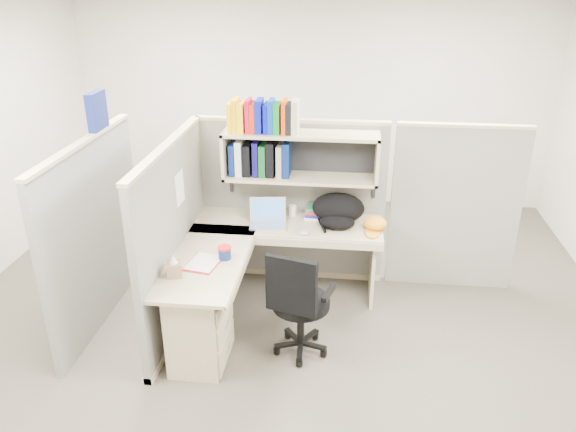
# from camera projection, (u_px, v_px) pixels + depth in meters

# --- Properties ---
(ground) EXTENTS (6.00, 6.00, 0.00)m
(ground) POSITION_uv_depth(u_px,v_px,m) (280.00, 324.00, 4.97)
(ground) COLOR #353029
(ground) RESTS_ON ground
(room_shell) EXTENTS (6.00, 6.00, 6.00)m
(room_shell) POSITION_uv_depth(u_px,v_px,m) (279.00, 149.00, 4.31)
(room_shell) COLOR #B8B2A6
(room_shell) RESTS_ON ground
(cubicle) EXTENTS (3.79, 1.84, 1.95)m
(cubicle) POSITION_uv_depth(u_px,v_px,m) (246.00, 209.00, 5.05)
(cubicle) COLOR slate
(cubicle) RESTS_ON ground
(desk) EXTENTS (1.74, 1.75, 0.73)m
(desk) POSITION_uv_depth(u_px,v_px,m) (226.00, 297.00, 4.58)
(desk) COLOR tan
(desk) RESTS_ON ground
(laptop) EXTENTS (0.38, 0.38, 0.24)m
(laptop) POSITION_uv_depth(u_px,v_px,m) (268.00, 214.00, 5.10)
(laptop) COLOR silver
(laptop) RESTS_ON desk
(backpack) EXTENTS (0.49, 0.39, 0.28)m
(backpack) POSITION_uv_depth(u_px,v_px,m) (338.00, 211.00, 5.10)
(backpack) COLOR black
(backpack) RESTS_ON desk
(orange_cap) EXTENTS (0.26, 0.29, 0.11)m
(orange_cap) POSITION_uv_depth(u_px,v_px,m) (375.00, 223.00, 5.05)
(orange_cap) COLOR orange
(orange_cap) RESTS_ON desk
(snack_canister) EXTENTS (0.11, 0.11, 0.11)m
(snack_canister) POSITION_uv_depth(u_px,v_px,m) (225.00, 252.00, 4.54)
(snack_canister) COLOR navy
(snack_canister) RESTS_ON desk
(tissue_box) EXTENTS (0.14, 0.14, 0.18)m
(tissue_box) POSITION_uv_depth(u_px,v_px,m) (174.00, 265.00, 4.28)
(tissue_box) COLOR #927152
(tissue_box) RESTS_ON desk
(mouse) EXTENTS (0.09, 0.06, 0.03)m
(mouse) POSITION_uv_depth(u_px,v_px,m) (304.00, 233.00, 4.96)
(mouse) COLOR #8BA1C6
(mouse) RESTS_ON desk
(paper_cup) EXTENTS (0.07, 0.07, 0.10)m
(paper_cup) POSITION_uv_depth(u_px,v_px,m) (293.00, 210.00, 5.34)
(paper_cup) COLOR white
(paper_cup) RESTS_ON desk
(book_stack) EXTENTS (0.18, 0.24, 0.11)m
(book_stack) POSITION_uv_depth(u_px,v_px,m) (314.00, 211.00, 5.31)
(book_stack) COLOR gray
(book_stack) RESTS_ON desk
(loose_paper) EXTENTS (0.28, 0.34, 0.00)m
(loose_paper) POSITION_uv_depth(u_px,v_px,m) (204.00, 262.00, 4.50)
(loose_paper) COLOR silver
(loose_paper) RESTS_ON desk
(task_chair) EXTENTS (0.55, 0.51, 0.97)m
(task_chair) POSITION_uv_depth(u_px,v_px,m) (299.00, 319.00, 4.46)
(task_chair) COLOR black
(task_chair) RESTS_ON ground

